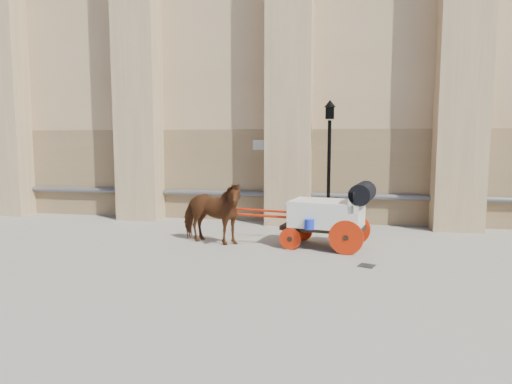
# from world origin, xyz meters

# --- Properties ---
(ground) EXTENTS (90.00, 90.00, 0.00)m
(ground) POSITION_xyz_m (0.00, 0.00, 0.00)
(ground) COLOR gray
(ground) RESTS_ON ground
(horse) EXTENTS (2.07, 1.33, 1.61)m
(horse) POSITION_xyz_m (-2.59, 0.46, 0.81)
(horse) COLOR #593417
(horse) RESTS_ON ground
(carriage) EXTENTS (3.89, 1.67, 1.65)m
(carriage) POSITION_xyz_m (0.46, 0.58, 0.89)
(carriage) COLOR black
(carriage) RESTS_ON ground
(street_lamp) EXTENTS (0.36, 0.36, 3.85)m
(street_lamp) POSITION_xyz_m (0.26, 3.32, 2.06)
(street_lamp) COLOR black
(street_lamp) RESTS_ON ground
(drain_grate_near) EXTENTS (0.41, 0.41, 0.01)m
(drain_grate_near) POSITION_xyz_m (1.25, -0.93, 0.01)
(drain_grate_near) COLOR black
(drain_grate_near) RESTS_ON ground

